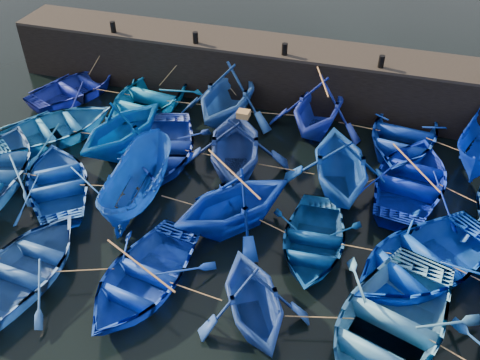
# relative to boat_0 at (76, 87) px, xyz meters

# --- Properties ---
(ground) EXTENTS (120.00, 120.00, 0.00)m
(ground) POSITION_rel_boat_0_xyz_m (9.38, -7.86, -0.48)
(ground) COLOR black
(ground) RESTS_ON ground
(quay_wall) EXTENTS (26.00, 2.50, 2.50)m
(quay_wall) POSITION_rel_boat_0_xyz_m (9.38, 2.64, 0.77)
(quay_wall) COLOR black
(quay_wall) RESTS_ON ground
(quay_top) EXTENTS (26.00, 2.50, 0.12)m
(quay_top) POSITION_rel_boat_0_xyz_m (9.38, 2.64, 2.08)
(quay_top) COLOR black
(quay_top) RESTS_ON quay_wall
(bollard_0) EXTENTS (0.24, 0.24, 0.50)m
(bollard_0) POSITION_rel_boat_0_xyz_m (1.38, 1.74, 2.39)
(bollard_0) COLOR black
(bollard_0) RESTS_ON quay_top
(bollard_1) EXTENTS (0.24, 0.24, 0.50)m
(bollard_1) POSITION_rel_boat_0_xyz_m (5.38, 1.74, 2.39)
(bollard_1) COLOR black
(bollard_1) RESTS_ON quay_top
(bollard_2) EXTENTS (0.24, 0.24, 0.50)m
(bollard_2) POSITION_rel_boat_0_xyz_m (9.38, 1.74, 2.39)
(bollard_2) COLOR black
(bollard_2) RESTS_ON quay_top
(bollard_3) EXTENTS (0.24, 0.24, 0.50)m
(bollard_3) POSITION_rel_boat_0_xyz_m (13.38, 1.74, 2.39)
(bollard_3) COLOR black
(bollard_3) RESTS_ON quay_top
(boat_0) EXTENTS (4.97, 5.59, 0.96)m
(boat_0) POSITION_rel_boat_0_xyz_m (0.00, 0.00, 0.00)
(boat_0) COLOR navy
(boat_0) RESTS_ON ground
(boat_1) EXTENTS (4.71, 6.16, 1.19)m
(boat_1) POSITION_rel_boat_0_xyz_m (3.68, -0.03, 0.12)
(boat_1) COLOR #0C68BC
(boat_1) RESTS_ON ground
(boat_2) EXTENTS (4.56, 5.18, 2.57)m
(boat_2) POSITION_rel_boat_0_xyz_m (7.36, 0.15, 0.81)
(boat_2) COLOR #204E9C
(boat_2) RESTS_ON ground
(boat_3) EXTENTS (4.39, 4.96, 2.42)m
(boat_3) POSITION_rel_boat_0_xyz_m (11.22, 0.44, 0.73)
(boat_3) COLOR #192EB2
(boat_3) RESTS_ON ground
(boat_4) EXTENTS (4.53, 5.92, 1.14)m
(boat_4) POSITION_rel_boat_0_xyz_m (14.75, 0.29, 0.09)
(boat_4) COLOR #082A92
(boat_4) RESTS_ON ground
(boat_6) EXTENTS (5.98, 6.26, 1.06)m
(boat_6) POSITION_rel_boat_0_xyz_m (1.00, -3.43, 0.05)
(boat_6) COLOR blue
(boat_6) RESTS_ON ground
(boat_7) EXTENTS (4.85, 5.25, 2.29)m
(boat_7) POSITION_rel_boat_0_xyz_m (4.15, -3.34, 0.67)
(boat_7) COLOR #0047A8
(boat_7) RESTS_ON ground
(boat_8) EXTENTS (4.66, 5.62, 1.01)m
(boat_8) POSITION_rel_boat_0_xyz_m (5.86, -3.33, 0.02)
(boat_8) COLOR blue
(boat_8) RESTS_ON ground
(boat_9) EXTENTS (5.21, 5.67, 2.50)m
(boat_9) POSITION_rel_boat_0_xyz_m (8.80, -3.36, 0.77)
(boat_9) COLOR navy
(boat_9) RESTS_ON ground
(boat_10) EXTENTS (5.11, 5.56, 2.45)m
(boat_10) POSITION_rel_boat_0_xyz_m (12.72, -3.35, 0.75)
(boat_10) COLOR #0B3C99
(boat_10) RESTS_ON ground
(boat_11) EXTENTS (4.48, 5.75, 1.09)m
(boat_11) POSITION_rel_boat_0_xyz_m (15.25, -2.63, 0.07)
(boat_11) COLOR #0218A6
(boat_11) RESTS_ON ground
(boat_14) EXTENTS (5.47, 5.74, 0.97)m
(boat_14) POSITION_rel_boat_0_xyz_m (3.06, -6.42, 0.00)
(boat_14) COLOR #1044B4
(boat_14) RESTS_ON ground
(boat_15) EXTENTS (1.97, 4.67, 1.78)m
(boat_15) POSITION_rel_boat_0_xyz_m (6.08, -6.11, 0.41)
(boat_15) COLOR #0C3EA3
(boat_15) RESTS_ON ground
(boat_16) EXTENTS (5.62, 5.67, 2.26)m
(boat_16) POSITION_rel_boat_0_xyz_m (9.66, -6.31, 0.65)
(boat_16) COLOR #072DB6
(boat_16) RESTS_ON ground
(boat_17) EXTENTS (3.28, 4.41, 0.88)m
(boat_17) POSITION_rel_boat_0_xyz_m (12.40, -6.64, -0.04)
(boat_17) COLOR navy
(boat_17) RESTS_ON ground
(boat_18) EXTENTS (6.56, 6.71, 1.14)m
(boat_18) POSITION_rel_boat_0_xyz_m (15.72, -6.60, 0.09)
(boat_18) COLOR #0436CF
(boat_18) RESTS_ON ground
(boat_21) EXTENTS (3.73, 4.96, 0.98)m
(boat_21) POSITION_rel_boat_0_xyz_m (4.38, -10.29, 0.01)
(boat_21) COLOR #204E97
(boat_21) RESTS_ON ground
(boat_22) EXTENTS (4.05, 5.17, 0.98)m
(boat_22) POSITION_rel_boat_0_xyz_m (7.88, -9.64, 0.01)
(boat_22) COLOR #0E36CD
(boat_22) RESTS_ON ground
(boat_23) EXTENTS (4.57, 4.75, 1.92)m
(boat_23) POSITION_rel_boat_0_xyz_m (11.33, -9.83, 0.48)
(boat_23) COLOR #1A3F96
(boat_23) RESTS_ON ground
(boat_24) EXTENTS (5.64, 6.70, 1.19)m
(boat_24) POSITION_rel_boat_0_xyz_m (14.95, -9.36, 0.11)
(boat_24) COLOR #3478CA
(boat_24) RESTS_ON ground
(wooden_crate) EXTENTS (0.43, 0.39, 0.24)m
(wooden_crate) POSITION_rel_boat_0_xyz_m (9.10, -3.36, 2.14)
(wooden_crate) COLOR olive
(wooden_crate) RESTS_ON boat_9
(mooring_ropes) EXTENTS (17.85, 11.97, 2.10)m
(mooring_ropes) POSITION_rel_boat_0_xyz_m (9.25, -2.84, 0.40)
(mooring_ropes) COLOR tan
(mooring_ropes) RESTS_ON ground
(loose_oars) EXTENTS (9.63, 12.16, 1.50)m
(loose_oars) POSITION_rel_boat_0_xyz_m (11.00, -4.54, 1.24)
(loose_oars) COLOR #99724C
(loose_oars) RESTS_ON ground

